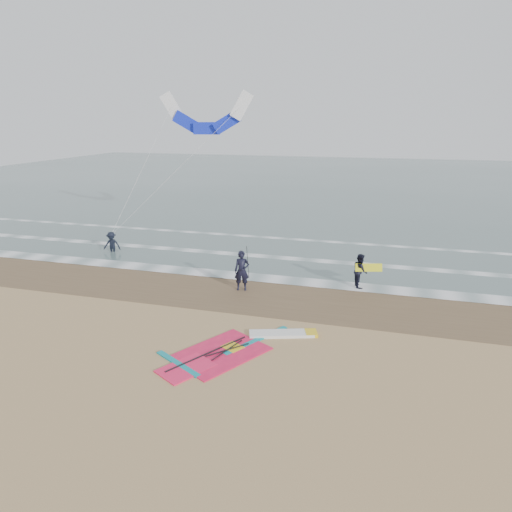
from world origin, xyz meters
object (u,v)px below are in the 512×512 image
(person_walking, at_px, (360,271))
(surf_kite, at_px, (206,117))
(windsurf_rig, at_px, (239,348))
(person_wading, at_px, (111,239))
(person_standing, at_px, (242,271))

(person_walking, xyz_separation_m, surf_kite, (-10.65, 7.03, 7.23))
(windsurf_rig, xyz_separation_m, person_wading, (-11.40, 9.78, 0.79))
(person_wading, bearing_deg, person_walking, -19.01)
(person_standing, distance_m, person_wading, 10.57)
(person_standing, relative_size, surf_kite, 0.23)
(windsurf_rig, distance_m, person_walking, 8.61)
(person_standing, xyz_separation_m, person_wading, (-9.75, 4.06, -0.16))
(person_standing, height_order, person_wading, person_standing)
(person_wading, bearing_deg, person_standing, -33.77)
(person_walking, relative_size, surf_kite, 0.20)
(windsurf_rig, distance_m, person_standing, 6.02)
(person_standing, distance_m, person_walking, 5.82)
(surf_kite, bearing_deg, person_walking, -33.40)
(windsurf_rig, height_order, person_walking, person_walking)
(person_walking, height_order, person_wading, person_walking)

